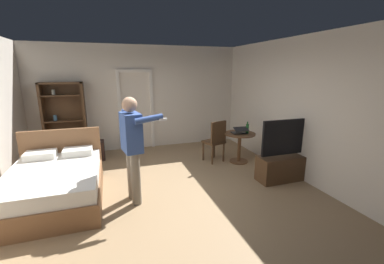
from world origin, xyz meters
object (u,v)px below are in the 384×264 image
object	(u,v)px
laptop	(240,131)
person_blue_shirt	(132,143)
side_table	(239,142)
bottle_on_table	(247,129)
suitcase_small	(90,151)
tv_flatscreen	(286,162)
bed	(56,183)
wooden_chair	(216,140)
bookshelf	(65,117)
suitcase_dark	(92,151)

from	to	relation	value
laptop	person_blue_shirt	bearing A→B (deg)	-157.49
side_table	bottle_on_table	bearing A→B (deg)	-29.74
side_table	suitcase_small	xyz separation A→B (m)	(-3.33, 1.25, -0.26)
tv_flatscreen	side_table	bearing A→B (deg)	109.17
bed	side_table	distance (m)	3.81
bed	side_table	bearing A→B (deg)	9.87
bed	wooden_chair	distance (m)	3.34
bottle_on_table	side_table	bearing A→B (deg)	150.26
laptop	wooden_chair	bearing A→B (deg)	155.74
tv_flatscreen	laptop	world-z (taller)	tv_flatscreen
tv_flatscreen	laptop	xyz separation A→B (m)	(-0.44, 1.11, 0.40)
laptop	person_blue_shirt	size ratio (longest dim) A/B	0.20
bookshelf	side_table	xyz separation A→B (m)	(3.87, -1.72, -0.52)
wooden_chair	person_blue_shirt	distance (m)	2.39
bookshelf	suitcase_small	bearing A→B (deg)	-41.32
tv_flatscreen	bottle_on_table	bearing A→B (deg)	103.69
bookshelf	tv_flatscreen	bearing A→B (deg)	-33.94
laptop	suitcase_dark	xyz separation A→B (m)	(-3.26, 1.27, -0.53)
wooden_chair	person_blue_shirt	xyz separation A→B (m)	(-1.99, -1.25, 0.46)
bed	wooden_chair	size ratio (longest dim) A/B	1.97
person_blue_shirt	tv_flatscreen	bearing A→B (deg)	-1.74
tv_flatscreen	suitcase_dark	size ratio (longest dim) A/B	2.10
side_table	wooden_chair	bearing A→B (deg)	161.22
bookshelf	side_table	world-z (taller)	bookshelf
bed	side_table	world-z (taller)	bed
side_table	laptop	size ratio (longest dim) A/B	2.04
side_table	person_blue_shirt	size ratio (longest dim) A/B	0.41
bed	wooden_chair	xyz separation A→B (m)	(3.22, 0.83, 0.24)
wooden_chair	laptop	bearing A→B (deg)	-24.26
bottle_on_table	suitcase_small	world-z (taller)	bottle_on_table
laptop	suitcase_dark	bearing A→B (deg)	158.74
wooden_chair	suitcase_dark	size ratio (longest dim) A/B	1.71
tv_flatscreen	suitcase_dark	bearing A→B (deg)	147.18
side_table	laptop	xyz separation A→B (m)	(-0.03, -0.04, 0.27)
suitcase_small	suitcase_dark	bearing A→B (deg)	-41.79
tv_flatscreen	bottle_on_table	distance (m)	1.20
suitcase_dark	suitcase_small	size ratio (longest dim) A/B	0.98
person_blue_shirt	suitcase_small	distance (m)	2.58
bookshelf	tv_flatscreen	distance (m)	5.19
bookshelf	bottle_on_table	xyz separation A→B (m)	(4.01, -1.80, -0.18)
tv_flatscreen	laptop	bearing A→B (deg)	111.34
suitcase_dark	person_blue_shirt	bearing A→B (deg)	-71.82
suitcase_dark	wooden_chair	bearing A→B (deg)	-21.33
laptop	suitcase_small	distance (m)	3.58
side_table	wooden_chair	world-z (taller)	wooden_chair
laptop	suitcase_small	size ratio (longest dim) A/B	0.59
bed	bottle_on_table	xyz separation A→B (m)	(3.89, 0.57, 0.51)
tv_flatscreen	bottle_on_table	size ratio (longest dim) A/B	4.45
side_table	suitcase_dark	bearing A→B (deg)	159.59
bookshelf	suitcase_small	xyz separation A→B (m)	(0.53, -0.47, -0.78)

